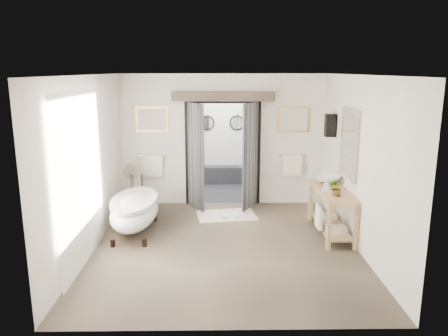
{
  "coord_description": "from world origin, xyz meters",
  "views": [
    {
      "loc": [
        -0.11,
        -7.07,
        2.98
      ],
      "look_at": [
        0.0,
        0.6,
        1.25
      ],
      "focal_mm": 35.0,
      "sensor_mm": 36.0,
      "label": 1
    }
  ],
  "objects": [
    {
      "name": "clawfoot_tub",
      "position": [
        -1.65,
        0.66,
        0.44
      ],
      "size": [
        0.83,
        1.86,
        0.91
      ],
      "color": "black",
      "rests_on": "ground_plane"
    },
    {
      "name": "basin",
      "position": [
        1.99,
        0.96,
        0.93
      ],
      "size": [
        0.51,
        0.51,
        0.17
      ],
      "primitive_type": "imported",
      "rotation": [
        0.0,
        0.0,
        -0.06
      ],
      "color": "white",
      "rests_on": "vanity"
    },
    {
      "name": "room_shell",
      "position": [
        -0.04,
        -0.11,
        1.86
      ],
      "size": [
        4.52,
        5.02,
        2.91
      ],
      "color": "silver",
      "rests_on": "ground_plane"
    },
    {
      "name": "vanity",
      "position": [
        1.95,
        0.52,
        0.51
      ],
      "size": [
        0.57,
        1.6,
        0.85
      ],
      "color": "tan",
      "rests_on": "ground_plane"
    },
    {
      "name": "slippers",
      "position": [
        0.13,
        1.51,
        0.04
      ],
      "size": [
        0.39,
        0.27,
        0.05
      ],
      "color": "silver",
      "rests_on": "rug"
    },
    {
      "name": "ground_plane",
      "position": [
        0.0,
        0.0,
        0.0
      ],
      "size": [
        5.0,
        5.0,
        0.0
      ],
      "primitive_type": "plane",
      "color": "brown"
    },
    {
      "name": "plant",
      "position": [
        1.94,
        0.15,
        1.0
      ],
      "size": [
        0.28,
        0.25,
        0.29
      ],
      "primitive_type": "imported",
      "rotation": [
        0.0,
        0.0,
        0.09
      ],
      "color": "gray",
      "rests_on": "vanity"
    },
    {
      "name": "soap_bottle_a",
      "position": [
        1.84,
        0.51,
        0.94
      ],
      "size": [
        0.09,
        0.09,
        0.18
      ],
      "primitive_type": "imported",
      "rotation": [
        0.0,
        0.0,
        -0.13
      ],
      "color": "gray",
      "rests_on": "vanity"
    },
    {
      "name": "soap_bottle_b",
      "position": [
        1.89,
        1.12,
        0.93
      ],
      "size": [
        0.13,
        0.13,
        0.16
      ],
      "primitive_type": "imported",
      "rotation": [
        0.0,
        0.0,
        0.04
      ],
      "color": "gray",
      "rests_on": "vanity"
    },
    {
      "name": "back_wall_dressing",
      "position": [
        0.0,
        2.32,
        1.56
      ],
      "size": [
        3.82,
        0.76,
        2.52
      ],
      "color": "black",
      "rests_on": "ground_plane"
    },
    {
      "name": "shower_room",
      "position": [
        0.0,
        3.99,
        0.91
      ],
      "size": [
        2.22,
        2.01,
        2.51
      ],
      "color": "black",
      "rests_on": "ground_plane"
    },
    {
      "name": "pedestal_mirror",
      "position": [
        -1.91,
        1.75,
        0.46
      ],
      "size": [
        0.32,
        0.21,
        1.08
      ],
      "color": "#4E4238",
      "rests_on": "ground_plane"
    },
    {
      "name": "rug",
      "position": [
        0.07,
        1.61,
        0.01
      ],
      "size": [
        1.3,
        0.97,
        0.01
      ],
      "primitive_type": "cube",
      "rotation": [
        0.0,
        0.0,
        0.15
      ],
      "color": "beige",
      "rests_on": "ground_plane"
    }
  ]
}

